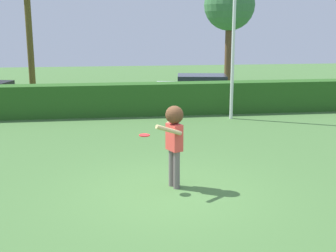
{
  "coord_description": "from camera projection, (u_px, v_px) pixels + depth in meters",
  "views": [
    {
      "loc": [
        -1.26,
        -8.8,
        3.48
      ],
      "look_at": [
        0.13,
        1.34,
        1.15
      ],
      "focal_mm": 47.52,
      "sensor_mm": 36.0,
      "label": 1
    }
  ],
  "objects": [
    {
      "name": "parked_car_silver",
      "position": [
        202.0,
        87.0,
        20.4
      ],
      "size": [
        4.43,
        2.38,
        1.25
      ],
      "color": "#B7B7BC",
      "rests_on": "ground"
    },
    {
      "name": "frisbee",
      "position": [
        144.0,
        135.0,
        9.35
      ],
      "size": [
        0.23,
        0.23,
        0.02
      ],
      "color": "red"
    },
    {
      "name": "hedge_row",
      "position": [
        140.0,
        99.0,
        17.52
      ],
      "size": [
        23.2,
        0.9,
        1.24
      ],
      "primitive_type": "cube",
      "color": "#27571C",
      "rests_on": "ground"
    },
    {
      "name": "person",
      "position": [
        174.0,
        134.0,
        9.51
      ],
      "size": [
        0.66,
        0.75,
        1.81
      ],
      "color": "#6E5E61",
      "rests_on": "ground"
    },
    {
      "name": "birch_tree",
      "position": [
        229.0,
        6.0,
        25.86
      ],
      "size": [
        2.96,
        2.96,
        6.1
      ],
      "color": "brown",
      "rests_on": "ground"
    },
    {
      "name": "lamppost",
      "position": [
        234.0,
        30.0,
        16.18
      ],
      "size": [
        0.24,
        0.24,
        5.97
      ],
      "color": "silver",
      "rests_on": "ground"
    },
    {
      "name": "ground_plane",
      "position": [
        170.0,
        193.0,
        9.44
      ],
      "size": [
        60.0,
        60.0,
        0.0
      ],
      "primitive_type": "plane",
      "color": "#446E36"
    }
  ]
}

